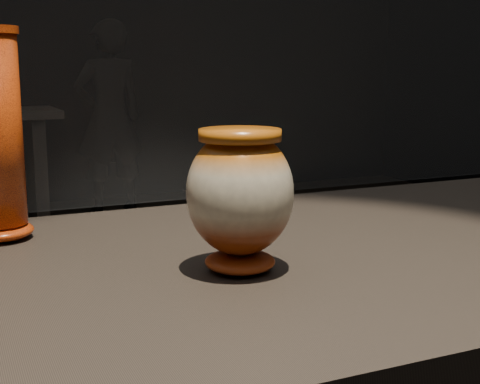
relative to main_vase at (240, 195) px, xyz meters
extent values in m
cube|color=black|center=(-0.07, 0.06, -0.13)|extent=(2.00, 0.80, 0.05)
ellipsoid|color=maroon|center=(0.00, 0.00, -0.10)|extent=(0.12, 0.12, 0.03)
ellipsoid|color=beige|center=(0.00, 0.00, 0.00)|extent=(0.19, 0.19, 0.17)
cylinder|color=#B85D11|center=(0.00, 0.00, 0.08)|extent=(0.14, 0.14, 0.02)
ellipsoid|color=#D9460E|center=(-0.29, 0.32, -0.09)|extent=(0.13, 0.13, 0.03)
cube|color=black|center=(0.17, 3.71, -0.58)|extent=(0.08, 0.50, 0.85)
imported|color=black|center=(0.85, 4.47, -0.24)|extent=(0.59, 0.42, 1.53)
camera|label=1|loc=(-0.37, -0.82, 0.18)|focal=50.00mm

